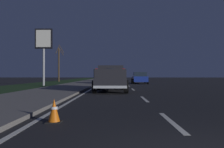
{
  "coord_description": "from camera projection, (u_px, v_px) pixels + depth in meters",
  "views": [
    {
      "loc": [
        -2.22,
        1.38,
        1.17
      ],
      "look_at": [
        13.26,
        1.66,
        1.24
      ],
      "focal_mm": 34.54,
      "sensor_mm": 36.0,
      "label": 1
    }
  ],
  "objects": [
    {
      "name": "lane_markings",
      "position": [
        108.0,
        83.0,
        30.83
      ],
      "size": [
        108.0,
        3.54,
        0.01
      ],
      "color": "silver",
      "rests_on": "ground"
    },
    {
      "name": "sidewalk_shoulder",
      "position": [
        84.0,
        83.0,
        29.29
      ],
      "size": [
        108.0,
        4.0,
        0.12
      ],
      "primitive_type": "cube",
      "color": "slate",
      "rests_on": "ground"
    },
    {
      "name": "sedan_blue",
      "position": [
        140.0,
        78.0,
        28.86
      ],
      "size": [
        4.43,
        2.07,
        1.54
      ],
      "color": "navy",
      "rests_on": "ground"
    },
    {
      "name": "ground",
      "position": [
        126.0,
        84.0,
        29.19
      ],
      "size": [
        144.0,
        144.0,
        0.0
      ],
      "primitive_type": "plane",
      "color": "black"
    },
    {
      "name": "sedan_white",
      "position": [
        115.0,
        78.0,
        26.8
      ],
      "size": [
        4.44,
        2.09,
        1.54
      ],
      "color": "silver",
      "rests_on": "ground"
    },
    {
      "name": "grass_verge",
      "position": [
        48.0,
        83.0,
        29.38
      ],
      "size": [
        108.0,
        6.0,
        0.01
      ],
      "primitive_type": "cube",
      "color": "#1E3819",
      "rests_on": "ground"
    },
    {
      "name": "gas_price_sign",
      "position": [
        44.0,
        43.0,
        23.63
      ],
      "size": [
        0.27,
        1.9,
        6.26
      ],
      "color": "#99999E",
      "rests_on": "ground"
    },
    {
      "name": "sedan_tan",
      "position": [
        113.0,
        77.0,
        35.65
      ],
      "size": [
        4.45,
        2.1,
        1.54
      ],
      "color": "#9E845B",
      "rests_on": "ground"
    },
    {
      "name": "bare_tree_far",
      "position": [
        59.0,
        64.0,
        37.41
      ],
      "size": [
        0.99,
        1.25,
        6.48
      ],
      "color": "#423323",
      "rests_on": "ground"
    },
    {
      "name": "pickup_truck",
      "position": [
        111.0,
        78.0,
        15.5
      ],
      "size": [
        5.44,
        2.32,
        1.87
      ],
      "color": "#232328",
      "rests_on": "ground"
    },
    {
      "name": "traffic_cone_near",
      "position": [
        54.0,
        111.0,
        5.27
      ],
      "size": [
        0.36,
        0.36,
        0.58
      ],
      "color": "black",
      "rests_on": "ground"
    }
  ]
}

